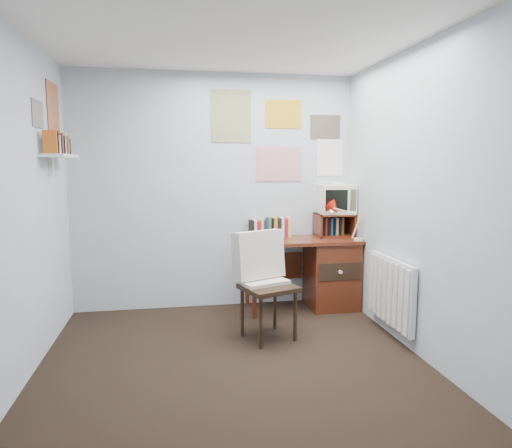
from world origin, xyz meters
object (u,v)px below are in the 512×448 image
Objects in this scene: desk_chair at (268,288)px; tv_riser at (334,225)px; wall_shelf at (60,156)px; desk_lamp at (359,223)px; desk at (326,270)px; crt_tv at (336,198)px; radiator at (391,291)px.

tv_riser reaches higher than desk_chair.
wall_shelf is (-1.77, 0.40, 1.16)m from desk_chair.
desk_lamp is at bearing -65.56° from tv_riser.
desk is 3.00× the size of tv_riser.
desk is at bearing -137.04° from tv_riser.
wall_shelf reaches higher than crt_tv.
radiator is (1.09, -0.15, -0.04)m from desk_chair.
tv_riser is at bearing 24.32° from desk_chair.
desk is 0.64m from desk_lamp.
wall_shelf is at bearing -171.60° from desk.
wall_shelf is (-2.72, -0.51, 0.44)m from crt_tv.
desk_lamp is at bearing 3.22° from wall_shelf.
desk_lamp is (0.27, -0.22, 0.54)m from desk.
tv_riser is (-0.15, 0.33, -0.06)m from desk_lamp.
desk is 1.12m from desk_chair.
wall_shelf reaches higher than radiator.
desk is 2.87m from wall_shelf.
crt_tv reaches higher than desk_chair.
tv_riser is 1.15m from radiator.
crt_tv is 1.31m from radiator.
desk_chair is 1.50× the size of wall_shelf.
crt_tv is at bearing 41.59° from desk.
desk_lamp is at bearing 7.91° from desk_chair.
desk is at bearing -133.36° from crt_tv.
crt_tv is 0.45× the size of radiator.
crt_tv is (0.03, 0.02, 0.30)m from tv_riser.
tv_riser is 0.50× the size of radiator.
desk_chair is at bearing 172.27° from radiator.
tv_riser is 0.65× the size of wall_shelf.
tv_riser is at bearing -139.75° from crt_tv.
desk is at bearing 8.40° from wall_shelf.
desk is 1.94× the size of wall_shelf.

